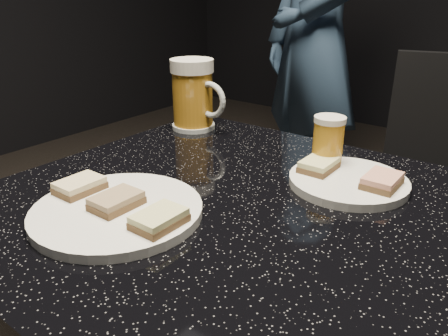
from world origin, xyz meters
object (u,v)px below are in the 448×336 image
(beer_tumbler, at_px, (328,144))
(patron, at_px, (315,41))
(table, at_px, (224,319))
(beer_mug, at_px, (194,95))
(plate_small, at_px, (348,181))
(plate_large, at_px, (117,211))

(beer_tumbler, bearing_deg, patron, 117.59)
(table, height_order, beer_mug, beer_mug)
(plate_small, distance_m, beer_tumbler, 0.08)
(plate_large, distance_m, beer_mug, 0.43)
(plate_large, bearing_deg, beer_mug, 115.93)
(plate_large, height_order, plate_small, same)
(plate_small, xyz_separation_m, patron, (-0.63, 1.14, 0.08))
(table, relative_size, beer_tumbler, 7.65)
(beer_mug, bearing_deg, plate_small, -11.75)
(patron, xyz_separation_m, table, (0.50, -1.30, -0.33))
(beer_mug, bearing_deg, plate_large, -64.07)
(patron, bearing_deg, plate_small, -31.44)
(plate_small, relative_size, table, 0.26)
(plate_small, height_order, table, plate_small)
(plate_large, xyz_separation_m, plate_small, (0.22, 0.30, 0.00))
(plate_small, xyz_separation_m, table, (-0.14, -0.16, -0.25))
(table, bearing_deg, plate_large, -121.88)
(plate_large, distance_m, plate_small, 0.37)
(plate_large, distance_m, beer_tumbler, 0.38)
(plate_small, distance_m, beer_mug, 0.43)
(plate_large, relative_size, table, 0.33)
(plate_large, height_order, table, plate_large)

